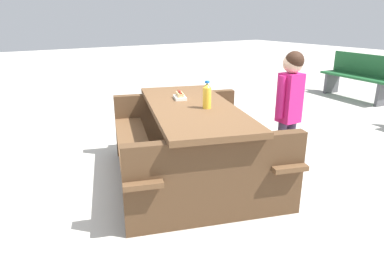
{
  "coord_description": "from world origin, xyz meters",
  "views": [
    {
      "loc": [
        -2.57,
        1.67,
        1.54
      ],
      "look_at": [
        0.0,
        0.0,
        0.52
      ],
      "focal_mm": 31.77,
      "sensor_mm": 36.0,
      "label": 1
    }
  ],
  "objects_px": {
    "soda_bottle": "(207,96)",
    "picnic_table": "(192,136)",
    "child_in_coat": "(290,98)",
    "hotdog_tray": "(180,96)",
    "park_bench_mid": "(360,76)"
  },
  "relations": [
    {
      "from": "soda_bottle",
      "to": "picnic_table",
      "type": "bearing_deg",
      "value": 16.9
    },
    {
      "from": "soda_bottle",
      "to": "child_in_coat",
      "type": "bearing_deg",
      "value": -108.56
    },
    {
      "from": "child_in_coat",
      "to": "park_bench_mid",
      "type": "distance_m",
      "value": 4.08
    },
    {
      "from": "hotdog_tray",
      "to": "park_bench_mid",
      "type": "distance_m",
      "value": 4.65
    },
    {
      "from": "child_in_coat",
      "to": "picnic_table",
      "type": "bearing_deg",
      "value": 62.76
    },
    {
      "from": "child_in_coat",
      "to": "soda_bottle",
      "type": "bearing_deg",
      "value": 71.44
    },
    {
      "from": "soda_bottle",
      "to": "child_in_coat",
      "type": "xyz_separation_m",
      "value": [
        -0.26,
        -0.79,
        -0.07
      ]
    },
    {
      "from": "picnic_table",
      "to": "hotdog_tray",
      "type": "distance_m",
      "value": 0.43
    },
    {
      "from": "hotdog_tray",
      "to": "child_in_coat",
      "type": "height_order",
      "value": "child_in_coat"
    },
    {
      "from": "picnic_table",
      "to": "child_in_coat",
      "type": "height_order",
      "value": "child_in_coat"
    },
    {
      "from": "picnic_table",
      "to": "soda_bottle",
      "type": "bearing_deg",
      "value": -163.1
    },
    {
      "from": "park_bench_mid",
      "to": "soda_bottle",
      "type": "bearing_deg",
      "value": 105.89
    },
    {
      "from": "child_in_coat",
      "to": "park_bench_mid",
      "type": "relative_size",
      "value": 0.8
    },
    {
      "from": "picnic_table",
      "to": "soda_bottle",
      "type": "height_order",
      "value": "soda_bottle"
    },
    {
      "from": "picnic_table",
      "to": "child_in_coat",
      "type": "bearing_deg",
      "value": -117.24
    }
  ]
}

